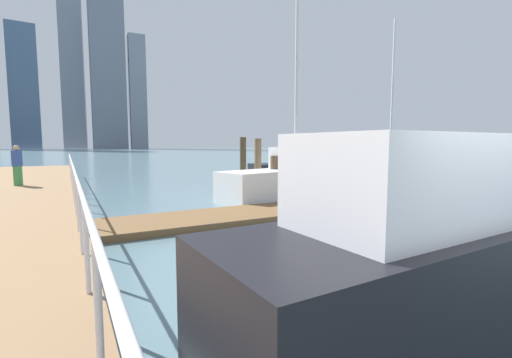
# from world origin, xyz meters

# --- Properties ---
(ground_plane) EXTENTS (300.00, 300.00, 0.00)m
(ground_plane) POSITION_xyz_m (0.00, 20.00, 0.00)
(ground_plane) COLOR slate
(floating_dock) EXTENTS (13.79, 2.00, 0.18)m
(floating_dock) POSITION_xyz_m (3.39, 7.10, 0.09)
(floating_dock) COLOR brown
(floating_dock) RESTS_ON ground_plane
(boardwalk_railing) EXTENTS (0.06, 27.74, 1.08)m
(boardwalk_railing) POSITION_xyz_m (-3.15, 9.91, 1.24)
(boardwalk_railing) COLOR white
(boardwalk_railing) RESTS_ON boardwalk
(dock_piling_0) EXTENTS (0.32, 0.32, 1.65)m
(dock_piling_0) POSITION_xyz_m (3.75, 9.85, 0.82)
(dock_piling_0) COLOR brown
(dock_piling_0) RESTS_ON ground_plane
(dock_piling_1) EXTENTS (0.29, 0.29, 2.00)m
(dock_piling_1) POSITION_xyz_m (4.05, 2.54, 1.00)
(dock_piling_1) COLOR brown
(dock_piling_1) RESTS_ON ground_plane
(dock_piling_2) EXTENTS (0.30, 0.30, 2.33)m
(dock_piling_2) POSITION_xyz_m (4.07, 11.77, 1.16)
(dock_piling_2) COLOR brown
(dock_piling_2) RESTS_ON ground_plane
(dock_piling_3) EXTENTS (0.30, 0.30, 2.41)m
(dock_piling_3) POSITION_xyz_m (3.92, 12.93, 1.21)
(dock_piling_3) COLOR #473826
(dock_piling_3) RESTS_ON ground_plane
(moored_boat_0) EXTENTS (5.79, 2.21, 9.56)m
(moored_boat_0) POSITION_xyz_m (14.15, 13.50, 0.78)
(moored_boat_0) COLOR black
(moored_boat_0) RESTS_ON ground_plane
(moored_boat_2) EXTENTS (6.24, 2.86, 2.33)m
(moored_boat_2) POSITION_xyz_m (7.45, 4.02, 0.89)
(moored_boat_2) COLOR beige
(moored_boat_2) RESTS_ON ground_plane
(moored_boat_3) EXTENTS (4.79, 2.19, 2.15)m
(moored_boat_3) POSITION_xyz_m (8.15, 15.02, 0.75)
(moored_boat_3) COLOR black
(moored_boat_3) RESTS_ON ground_plane
(moored_boat_4) EXTENTS (7.02, 3.17, 10.02)m
(moored_boat_4) POSITION_xyz_m (4.81, 9.84, 0.80)
(moored_boat_4) COLOR white
(moored_boat_4) RESTS_ON ground_plane
(moored_boat_5) EXTENTS (5.97, 1.86, 2.19)m
(moored_boat_5) POSITION_xyz_m (0.37, 0.62, 0.85)
(moored_boat_5) COLOR black
(moored_boat_5) RESTS_ON ground_plane
(pedestrian_0) EXTENTS (0.36, 0.42, 1.65)m
(pedestrian_0) POSITION_xyz_m (-5.09, 15.46, 1.25)
(pedestrian_0) COLOR #3F8C4C
(pedestrian_0) RESTS_ON boardwalk
(skyline_tower_1) EXTENTS (11.34, 7.33, 51.42)m
(skyline_tower_1) POSITION_xyz_m (-17.80, 176.37, 25.71)
(skyline_tower_1) COLOR slate
(skyline_tower_1) RESTS_ON ground_plane
(skyline_tower_2) EXTENTS (10.06, 9.89, 76.75)m
(skyline_tower_2) POSITION_xyz_m (0.86, 180.20, 38.38)
(skyline_tower_2) COLOR gray
(skyline_tower_2) RESTS_ON ground_plane
(skyline_tower_3) EXTENTS (13.82, 6.50, 86.68)m
(skyline_tower_3) POSITION_xyz_m (13.90, 163.01, 43.34)
(skyline_tower_3) COLOR slate
(skyline_tower_3) RESTS_ON ground_plane
(skyline_tower_4) EXTENTS (7.25, 10.41, 49.26)m
(skyline_tower_4) POSITION_xyz_m (25.78, 164.82, 24.63)
(skyline_tower_4) COLOR gray
(skyline_tower_4) RESTS_ON ground_plane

